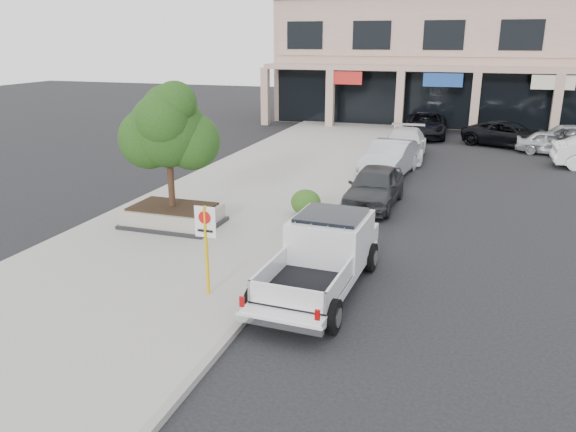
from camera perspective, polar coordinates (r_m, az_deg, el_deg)
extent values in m
plane|color=black|center=(14.79, 4.56, -7.61)|extent=(120.00, 120.00, 0.00)
cube|color=gray|center=(21.78, -5.70, 0.96)|extent=(8.00, 52.00, 0.15)
cube|color=gray|center=(20.54, 4.43, -0.04)|extent=(0.20, 52.00, 0.15)
cube|color=tan|center=(47.31, 25.08, 13.88)|extent=(40.00, 10.00, 9.00)
cube|color=tan|center=(41.26, 25.90, 13.17)|extent=(40.00, 2.20, 0.35)
cube|color=tan|center=(43.02, -2.32, 12.03)|extent=(0.55, 0.55, 4.20)
cube|color=black|center=(42.47, 25.32, 10.18)|extent=(39.20, 0.08, 3.90)
cube|color=black|center=(19.75, -11.54, -0.67)|extent=(3.20, 2.20, 0.12)
cube|color=gray|center=(19.66, -11.59, 0.18)|extent=(3.00, 2.00, 0.50)
cube|color=black|center=(19.57, -11.64, 0.97)|extent=(2.70, 1.70, 0.06)
cylinder|color=#2F1E12|center=(19.29, -11.85, 4.18)|extent=(0.22, 0.22, 2.20)
sphere|color=#15340E|center=(19.00, -12.13, 8.58)|extent=(2.50, 2.50, 2.50)
sphere|color=#15340E|center=(18.99, -9.76, 7.49)|extent=(1.90, 1.90, 1.90)
sphere|color=#15340E|center=(19.50, -12.28, 10.58)|extent=(1.60, 1.60, 1.60)
cylinder|color=#E2AD0B|center=(13.95, -8.27, -3.53)|extent=(0.09, 0.09, 2.30)
cube|color=white|center=(13.70, -8.41, -0.60)|extent=(0.55, 0.03, 0.78)
cylinder|color=red|center=(13.64, -8.49, -0.16)|extent=(0.32, 0.02, 0.32)
ellipsoid|color=#214614|center=(20.31, 1.82, 1.40)|extent=(1.10, 0.99, 0.93)
imported|color=#2A2C2F|center=(22.14, 8.78, 3.00)|extent=(1.97, 4.61, 1.55)
imported|color=#B0B3B9|center=(27.24, 10.30, 5.77)|extent=(2.40, 5.18, 1.64)
imported|color=silver|center=(31.34, 11.71, 7.18)|extent=(2.48, 5.60, 1.60)
imported|color=black|center=(38.73, 13.77, 8.98)|extent=(2.99, 5.88, 1.59)
imported|color=#AFB1B7|center=(35.04, 25.40, 6.71)|extent=(4.18, 2.45, 1.34)
imported|color=black|center=(36.61, 21.55, 7.71)|extent=(5.91, 4.30, 1.49)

